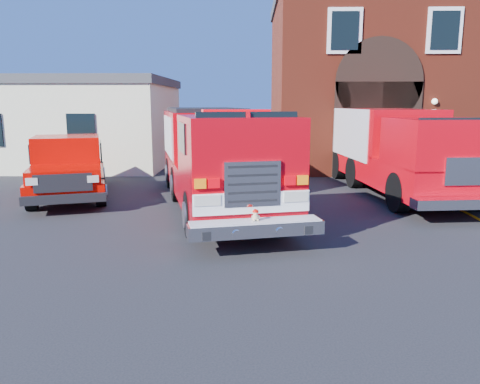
{
  "coord_description": "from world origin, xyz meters",
  "views": [
    {
      "loc": [
        0.22,
        -10.89,
        3.16
      ],
      "look_at": [
        0.0,
        -1.2,
        1.3
      ],
      "focal_mm": 35.0,
      "sensor_mm": 36.0,
      "label": 1
    }
  ],
  "objects_px": {
    "fire_engine": "(216,156)",
    "pickup_truck": "(69,168)",
    "side_building": "(70,121)",
    "fire_station": "(421,81)",
    "secondary_truck": "(397,148)"
  },
  "relations": [
    {
      "from": "fire_engine",
      "to": "pickup_truck",
      "type": "relative_size",
      "value": 1.51
    },
    {
      "from": "fire_engine",
      "to": "pickup_truck",
      "type": "height_order",
      "value": "fire_engine"
    },
    {
      "from": "pickup_truck",
      "to": "secondary_truck",
      "type": "xyz_separation_m",
      "value": [
        11.37,
        0.95,
        0.62
      ]
    },
    {
      "from": "pickup_truck",
      "to": "fire_station",
      "type": "bearing_deg",
      "value": 31.67
    },
    {
      "from": "fire_station",
      "to": "fire_engine",
      "type": "distance_m",
      "value": 14.79
    },
    {
      "from": "secondary_truck",
      "to": "fire_engine",
      "type": "bearing_deg",
      "value": -158.52
    },
    {
      "from": "fire_station",
      "to": "side_building",
      "type": "relative_size",
      "value": 1.49
    },
    {
      "from": "fire_station",
      "to": "pickup_truck",
      "type": "relative_size",
      "value": 2.27
    },
    {
      "from": "fire_station",
      "to": "pickup_truck",
      "type": "xyz_separation_m",
      "value": [
        -14.96,
        -9.23,
        -3.28
      ]
    },
    {
      "from": "pickup_truck",
      "to": "side_building",
      "type": "bearing_deg",
      "value": 110.2
    },
    {
      "from": "fire_station",
      "to": "secondary_truck",
      "type": "bearing_deg",
      "value": -113.48
    },
    {
      "from": "pickup_truck",
      "to": "secondary_truck",
      "type": "height_order",
      "value": "secondary_truck"
    },
    {
      "from": "side_building",
      "to": "secondary_truck",
      "type": "xyz_separation_m",
      "value": [
        14.4,
        -7.28,
        -0.61
      ]
    },
    {
      "from": "side_building",
      "to": "fire_engine",
      "type": "xyz_separation_m",
      "value": [
        8.17,
        -9.73,
        -0.65
      ]
    },
    {
      "from": "fire_engine",
      "to": "secondary_truck",
      "type": "distance_m",
      "value": 6.69
    }
  ]
}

